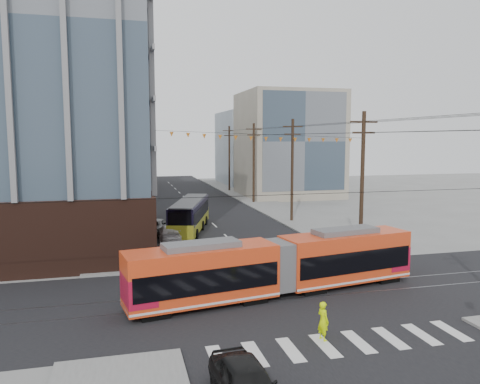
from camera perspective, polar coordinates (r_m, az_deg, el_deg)
The scene contains 14 objects.
ground at distance 24.58m, azimuth 9.09°, elevation -14.99°, with size 160.00×160.00×0.00m, color slate.
bg_bldg_nw_near at distance 73.35m, azimuth -20.50°, elevation 6.19°, with size 18.00×16.00×18.00m, color #8C99A5.
bg_bldg_ne_near at distance 73.40m, azimuth 5.84°, elevation 5.80°, with size 14.00×14.00×16.00m, color gray.
bg_bldg_nw_far at distance 93.06m, azimuth -17.36°, elevation 6.93°, with size 16.00×18.00×20.00m, color gray.
bg_bldg_ne_far at distance 93.02m, azimuth 2.75°, elevation 5.37°, with size 16.00×16.00×14.00m, color #8C99A5.
utility_pole_far at distance 79.02m, azimuth -1.32°, elevation 4.07°, with size 0.30×0.30×11.00m, color black.
streetcar at distance 27.30m, azimuth 4.70°, elevation -8.97°, with size 17.55×2.47×3.38m, color red, non-canonical shape.
city_bus at distance 45.69m, azimuth -6.14°, elevation -2.82°, with size 2.38×10.97×3.11m, color black, non-canonical shape.
black_sedan at distance 17.01m, azimuth 0.78°, elevation -22.41°, with size 1.80×4.47×1.52m, color black.
parked_car_silver at distance 35.28m, azimuth -7.72°, elevation -7.05°, with size 1.51×4.34×1.43m, color gray.
parked_car_white at distance 41.95m, azimuth -8.63°, elevation -4.92°, with size 1.90×4.67×1.35m, color silver.
parked_car_grey at distance 45.14m, azimuth -10.10°, elevation -4.10°, with size 2.32×5.03×1.40m, color gray.
pedestrian at distance 21.95m, azimuth 10.09°, elevation -15.21°, with size 0.65×0.43×1.78m, color #D7FF01.
jersey_barrier at distance 37.41m, azimuth 14.16°, elevation -6.92°, with size 0.87×3.86×0.77m, color slate.
Camera 1 is at (-9.19, -20.93, 9.02)m, focal length 35.00 mm.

